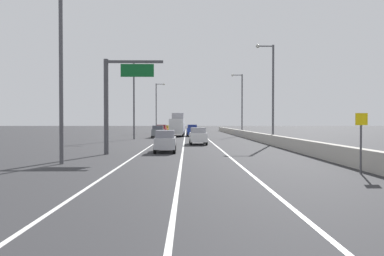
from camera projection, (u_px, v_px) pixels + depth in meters
ground_plane at (196, 135)px, 66.58m from camera, size 320.00×320.00×0.00m
lane_stripe_left at (163, 138)px, 57.51m from camera, size 0.16×130.00×0.00m
lane_stripe_center at (185, 138)px, 57.56m from camera, size 0.16×130.00×0.00m
lane_stripe_right at (206, 138)px, 57.61m from camera, size 0.16×130.00×0.00m
jersey_barrier_right at (266, 139)px, 42.69m from camera, size 0.60×120.00×1.10m
overhead_sign_gantry at (115, 94)px, 27.85m from camera, size 4.68×0.36×7.50m
speed_advisory_sign at (361, 138)px, 17.51m from camera, size 0.60×0.11×3.00m
lamp_post_right_second at (271, 88)px, 40.98m from camera, size 2.14×0.44×11.53m
lamp_post_right_third at (241, 101)px, 66.29m from camera, size 2.14×0.44×11.53m
lamp_post_left_near at (65, 56)px, 21.43m from camera, size 2.14×0.44×11.53m
lamp_post_left_mid at (135, 95)px, 51.80m from camera, size 2.14×0.44×11.53m
lamp_post_left_far at (157, 105)px, 82.17m from camera, size 2.14×0.44×11.53m
car_blue_0 at (192, 130)px, 63.45m from camera, size 1.98×4.57×2.07m
car_silver_1 at (165, 141)px, 30.01m from camera, size 1.86×4.32×1.86m
car_yellow_2 at (165, 130)px, 73.36m from camera, size 1.99×4.56×1.86m
car_gray_3 at (158, 132)px, 57.50m from camera, size 1.98×4.40×1.98m
car_red_4 at (162, 130)px, 65.24m from camera, size 1.88×4.40×2.04m
car_white_5 at (198, 136)px, 40.23m from camera, size 2.00×4.28×1.93m
box_truck at (177, 125)px, 63.70m from camera, size 2.64×9.07×4.19m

